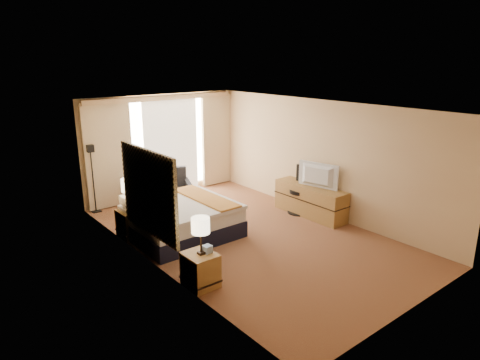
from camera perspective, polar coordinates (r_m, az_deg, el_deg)
floor at (r=8.77m, az=1.14°, el=-7.35°), size 4.20×7.00×0.02m
ceiling at (r=8.10m, az=1.25°, el=9.78°), size 4.20×7.00×0.02m
wall_back at (r=11.18m, az=-10.46°, el=4.54°), size 4.20×0.02×2.60m
wall_front at (r=6.23m, az=22.50°, el=-5.81°), size 4.20×0.02×2.60m
wall_left at (r=7.23m, az=-11.67°, el=-1.90°), size 0.02×7.00×2.60m
wall_right at (r=9.79m, az=10.66°, el=2.89°), size 0.02×7.00×2.60m
headboard at (r=7.42m, az=-12.11°, el=-1.61°), size 0.06×1.85×1.50m
nightstand_left at (r=6.89m, az=-5.31°, el=-11.82°), size 0.45×0.52×0.55m
nightstand_right at (r=8.90m, az=-14.33°, el=-5.61°), size 0.45×0.52×0.55m
media_dresser at (r=9.85m, az=9.35°, el=-2.71°), size 0.50×1.80×0.70m
window at (r=11.27m, az=-9.27°, el=4.79°), size 2.30×0.02×2.30m
curtains at (r=11.06m, az=-10.22°, el=5.00°), size 4.12×0.19×2.56m
bed at (r=8.72m, az=-7.85°, el=-5.17°), size 1.98×1.81×0.96m
loveseat at (r=10.39m, az=-10.58°, el=-2.05°), size 1.65×1.28×0.91m
floor_lamp at (r=10.29m, az=-19.17°, el=1.90°), size 0.20×0.20×1.59m
desk_chair at (r=9.96m, az=8.13°, el=-1.60°), size 0.53×0.53×1.10m
lamp_left at (r=6.56m, az=-5.29°, el=-6.15°), size 0.29×0.29×0.60m
lamp_right at (r=8.70m, az=-14.58°, el=-0.75°), size 0.31×0.31×0.64m
tissue_box at (r=6.77m, az=-4.39°, el=-9.16°), size 0.14×0.14×0.12m
telephone at (r=8.71m, az=-13.35°, el=-3.87°), size 0.20×0.17×0.07m
television at (r=9.52m, az=10.11°, el=0.54°), size 0.33×0.97×0.56m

